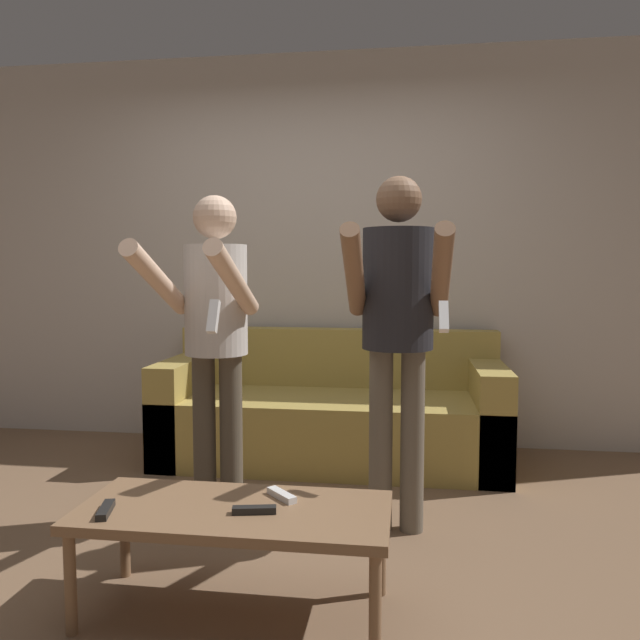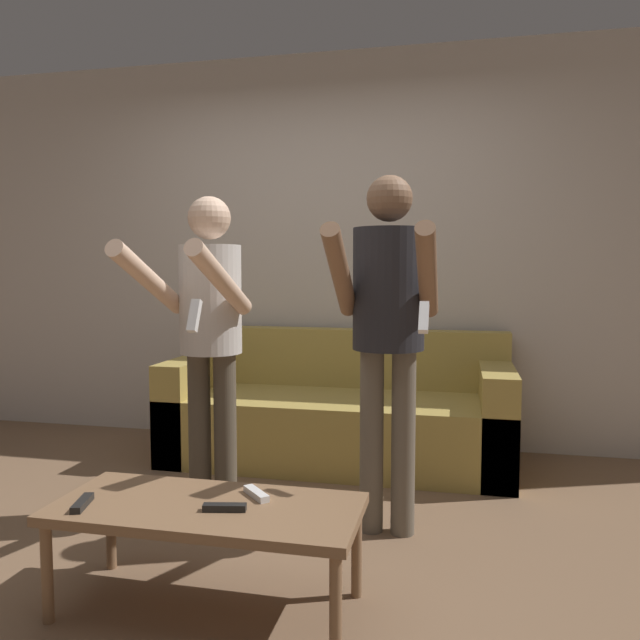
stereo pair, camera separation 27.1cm
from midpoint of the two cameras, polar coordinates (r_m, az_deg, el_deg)
name	(u,v)px [view 1 (the left image)]	position (r m, az deg, el deg)	size (l,w,h in m)	color
ground_plane	(252,551)	(2.91, -9.10, -20.17)	(14.00, 14.00, 0.00)	brown
wall_back	(314,251)	(4.40, -2.36, 6.35)	(6.40, 0.06, 2.70)	beige
couch	(332,416)	(4.04, -0.86, -8.77)	(2.15, 0.84, 0.81)	#AD9347
person_standing_left	(214,323)	(3.01, -12.19, -0.29)	(0.42, 0.76, 1.57)	brown
person_standing_right	(398,313)	(2.84, 4.42, 0.61)	(0.44, 0.65, 1.64)	#6B6051
coffee_table	(234,518)	(2.34, -11.33, -17.35)	(1.10, 0.48, 0.39)	#846042
remote_near	(106,510)	(2.39, -22.25, -15.83)	(0.07, 0.15, 0.02)	black
remote_mid	(254,510)	(2.25, -9.62, -16.80)	(0.15, 0.06, 0.02)	black
remote_far	(282,495)	(2.37, -6.93, -15.65)	(0.13, 0.13, 0.02)	white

